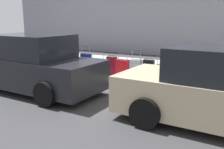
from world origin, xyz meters
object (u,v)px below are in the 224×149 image
object	(u,v)px
suitcase_maroon_8	(112,67)
fire_hydrant	(59,60)
suitcase_olive_4	(162,74)
suitcase_olive_11	(75,65)
suitcase_maroon_1	(212,77)
suitcase_navy_3	(178,73)
suitcase_navy_10	(86,64)
suitcase_black_5	(148,71)
suitcase_teal_9	(98,67)
suitcase_teal_2	(195,78)
suitcase_silver_6	(136,70)
suitcase_red_7	(123,69)
parked_car_charcoal_1	(33,65)
bollard_post	(47,61)

from	to	relation	value
suitcase_maroon_8	fire_hydrant	distance (m)	2.40
suitcase_olive_4	fire_hydrant	world-z (taller)	suitcase_olive_4
suitcase_olive_11	suitcase_maroon_8	bearing A→B (deg)	-177.95
suitcase_maroon_1	suitcase_navy_3	world-z (taller)	suitcase_maroon_1
suitcase_navy_10	suitcase_olive_4	bearing A→B (deg)	-179.14
suitcase_black_5	suitcase_teal_9	size ratio (longest dim) A/B	0.89
suitcase_maroon_1	suitcase_teal_2	distance (m)	0.49
suitcase_silver_6	suitcase_navy_3	bearing A→B (deg)	-179.27
suitcase_teal_2	suitcase_silver_6	bearing A→B (deg)	0.58
suitcase_red_7	suitcase_olive_11	distance (m)	2.05
suitcase_red_7	suitcase_navy_10	bearing A→B (deg)	0.60
suitcase_teal_9	suitcase_navy_10	bearing A→B (deg)	-1.44
fire_hydrant	suitcase_navy_3	bearing A→B (deg)	180.00
suitcase_olive_4	suitcase_maroon_8	distance (m)	1.85
suitcase_navy_3	suitcase_silver_6	bearing A→B (deg)	0.73
parked_car_charcoal_1	bollard_post	bearing A→B (deg)	-54.89
suitcase_maroon_8	suitcase_navy_10	size ratio (longest dim) A/B	0.72
suitcase_olive_11	fire_hydrant	size ratio (longest dim) A/B	0.77
suitcase_teal_9	suitcase_olive_11	world-z (taller)	suitcase_teal_9
suitcase_silver_6	suitcase_red_7	world-z (taller)	suitcase_silver_6
suitcase_olive_11	bollard_post	xyz separation A→B (m)	(1.34, 0.12, 0.08)
suitcase_red_7	suitcase_maroon_8	size ratio (longest dim) A/B	1.13
suitcase_olive_11	bollard_post	size ratio (longest dim) A/B	0.84
suitcase_navy_3	parked_car_charcoal_1	world-z (taller)	parked_car_charcoal_1
suitcase_maroon_1	bollard_post	size ratio (longest dim) A/B	1.52
suitcase_teal_2	suitcase_black_5	world-z (taller)	suitcase_teal_2
suitcase_teal_2	bollard_post	xyz separation A→B (m)	(5.82, 0.15, 0.06)
suitcase_olive_11	suitcase_teal_9	bearing A→B (deg)	177.98
suitcase_teal_2	suitcase_red_7	xyz separation A→B (m)	(2.42, 0.04, 0.04)
fire_hydrant	parked_car_charcoal_1	distance (m)	2.54
suitcase_olive_4	suitcase_black_5	world-z (taller)	suitcase_olive_4
suitcase_navy_3	suitcase_black_5	bearing A→B (deg)	0.68
suitcase_olive_4	parked_car_charcoal_1	bearing A→B (deg)	35.54
suitcase_navy_3	suitcase_navy_10	world-z (taller)	suitcase_navy_10
suitcase_red_7	suitcase_teal_9	xyz separation A→B (m)	(0.99, 0.03, -0.02)
suitcase_navy_3	suitcase_silver_6	world-z (taller)	suitcase_silver_6
suitcase_teal_9	suitcase_navy_10	xyz separation A→B (m)	(0.54, -0.01, 0.07)
suitcase_maroon_1	suitcase_navy_3	xyz separation A→B (m)	(1.02, -0.03, -0.01)
suitcase_olive_11	parked_car_charcoal_1	bearing A→B (deg)	94.60
suitcase_teal_2	suitcase_maroon_8	xyz separation A→B (m)	(2.89, -0.03, 0.07)
suitcase_olive_11	bollard_post	bearing A→B (deg)	5.10
suitcase_teal_2	suitcase_olive_11	xyz separation A→B (m)	(4.47, 0.03, -0.02)
suitcase_teal_2	suitcase_olive_4	world-z (taller)	suitcase_olive_4
suitcase_maroon_8	fire_hydrant	bearing A→B (deg)	0.64
suitcase_olive_4	suitcase_navy_3	bearing A→B (deg)	-178.88
suitcase_navy_3	suitcase_maroon_8	world-z (taller)	suitcase_navy_3
suitcase_olive_4	suitcase_teal_9	distance (m)	2.36
suitcase_teal_2	parked_car_charcoal_1	xyz separation A→B (m)	(4.29, 2.33, 0.37)
suitcase_teal_9	suitcase_silver_6	bearing A→B (deg)	-178.07
suitcase_olive_4	suitcase_olive_11	size ratio (longest dim) A/B	1.53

